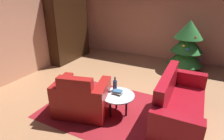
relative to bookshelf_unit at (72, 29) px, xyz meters
The scene contains 11 objects.
ground_plane 3.44m from the bookshelf_unit, 33.73° to the right, with size 7.77×7.77×0.00m, color #9F714C.
wall_back 3.10m from the bookshelf_unit, 27.76° to the left, with size 6.07×0.06×2.59m, color tan.
wall_left 1.87m from the bookshelf_unit, 98.30° to the right, with size 0.06×6.59×2.59m, color tan.
area_rug 3.66m from the bookshelf_unit, 38.58° to the right, with size 2.87×1.83×0.01m, color maroon.
bookshelf_unit is the anchor object (origin of this frame).
armchair_red 3.38m from the bookshelf_unit, 49.73° to the right, with size 1.11×0.93×0.85m.
couch_red 4.33m from the bookshelf_unit, 27.75° to the right, with size 0.73×1.77×0.89m.
coffee_table 3.62m from the bookshelf_unit, 39.32° to the right, with size 0.61×0.61×0.41m.
book_stack_on_table 3.56m from the bookshelf_unit, 39.10° to the right, with size 0.19×0.15×0.06m.
bottle_on_table 3.43m from the bookshelf_unit, 39.03° to the right, with size 0.08×0.08×0.28m.
decorated_tree 3.64m from the bookshelf_unit, 10.52° to the left, with size 1.00×1.00×1.45m.
Camera 1 is at (1.24, -3.09, 2.13)m, focal length 29.64 mm.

